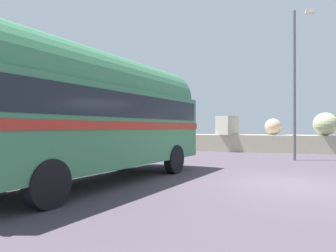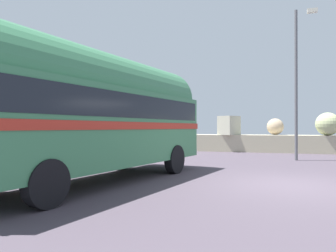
# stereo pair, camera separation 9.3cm
# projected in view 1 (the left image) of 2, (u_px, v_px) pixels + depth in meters

# --- Properties ---
(ground) EXTENTS (32.00, 26.00, 0.02)m
(ground) POSITION_uv_depth(u_px,v_px,m) (288.00, 185.00, 8.36)
(ground) COLOR #453C46
(breakwater) EXTENTS (31.36, 2.23, 2.47)m
(breakwater) POSITION_uv_depth(u_px,v_px,m) (285.00, 141.00, 19.42)
(breakwater) COLOR #B3AB8F
(breakwater) RESTS_ON ground
(vintage_coach) EXTENTS (4.20, 8.90, 3.70)m
(vintage_coach) POSITION_uv_depth(u_px,v_px,m) (97.00, 111.00, 8.71)
(vintage_coach) COLOR black
(vintage_coach) RESTS_ON ground
(lamp_post) EXTENTS (1.00, 0.24, 7.15)m
(lamp_post) POSITION_uv_depth(u_px,v_px,m) (296.00, 77.00, 14.64)
(lamp_post) COLOR #5B5B60
(lamp_post) RESTS_ON ground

